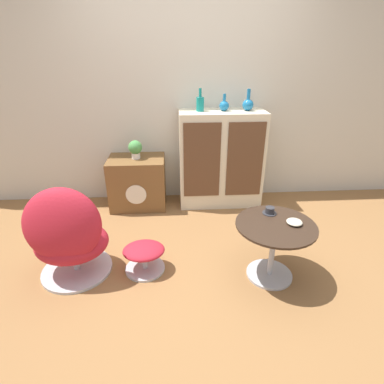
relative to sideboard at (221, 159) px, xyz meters
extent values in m
plane|color=olive|center=(-0.36, -1.26, -0.56)|extent=(12.00, 12.00, 0.00)
cube|color=beige|center=(-0.36, 0.24, 0.74)|extent=(6.40, 0.06, 2.60)
cube|color=beige|center=(0.00, 0.00, 0.00)|extent=(0.96, 0.42, 1.11)
cube|color=brown|center=(-0.24, -0.21, 0.05)|extent=(0.40, 0.01, 0.84)
cube|color=brown|center=(0.24, -0.21, 0.05)|extent=(0.40, 0.01, 0.84)
cube|color=brown|center=(-0.98, -0.02, -0.26)|extent=(0.64, 0.47, 0.60)
cylinder|color=beige|center=(-0.98, -0.26, -0.31)|extent=(0.23, 0.01, 0.23)
cylinder|color=#B7B7BC|center=(-1.40, -1.21, -0.54)|extent=(0.58, 0.58, 0.02)
cylinder|color=#B7B7BC|center=(-1.40, -1.21, -0.47)|extent=(0.06, 0.06, 0.12)
ellipsoid|color=#B21E2D|center=(-1.40, -1.21, -0.27)|extent=(0.59, 0.50, 0.28)
ellipsoid|color=#B21E2D|center=(-1.40, -1.32, -0.04)|extent=(0.59, 0.37, 0.63)
cylinder|color=#B7B7BC|center=(-0.82, -1.24, -0.55)|extent=(0.34, 0.34, 0.02)
cylinder|color=#B7B7BC|center=(-0.82, -1.24, -0.47)|extent=(0.04, 0.04, 0.13)
ellipsoid|color=#B21E2D|center=(-0.82, -1.24, -0.36)|extent=(0.35, 0.30, 0.09)
cylinder|color=#B7B7BC|center=(0.23, -1.38, -0.55)|extent=(0.38, 0.38, 0.02)
cylinder|color=#B7B7BC|center=(0.23, -1.38, -0.31)|extent=(0.04, 0.04, 0.46)
cylinder|color=#332319|center=(0.23, -1.38, -0.07)|extent=(0.62, 0.62, 0.02)
cylinder|color=#147A75|center=(-0.25, 0.00, 0.63)|extent=(0.08, 0.08, 0.15)
cylinder|color=#147A75|center=(-0.25, 0.00, 0.75)|extent=(0.03, 0.03, 0.09)
ellipsoid|color=#196699|center=(0.02, 0.00, 0.61)|extent=(0.11, 0.11, 0.11)
cylinder|color=#196699|center=(0.02, 0.00, 0.70)|extent=(0.03, 0.03, 0.08)
ellipsoid|color=#196699|center=(0.28, 0.00, 0.62)|extent=(0.12, 0.12, 0.12)
cylinder|color=#196699|center=(0.28, 0.00, 0.73)|extent=(0.04, 0.04, 0.11)
cylinder|color=silver|center=(-0.98, -0.02, 0.07)|extent=(0.10, 0.10, 0.07)
sphere|color=#478E47|center=(-0.98, -0.02, 0.17)|extent=(0.15, 0.15, 0.15)
cylinder|color=#2D2D33|center=(0.23, -1.21, -0.05)|extent=(0.12, 0.12, 0.01)
cylinder|color=#2D2D33|center=(0.23, -1.21, -0.03)|extent=(0.07, 0.07, 0.06)
ellipsoid|color=beige|center=(0.37, -1.38, -0.04)|extent=(0.12, 0.12, 0.04)
camera|label=1|loc=(-0.55, -3.31, 1.16)|focal=28.00mm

